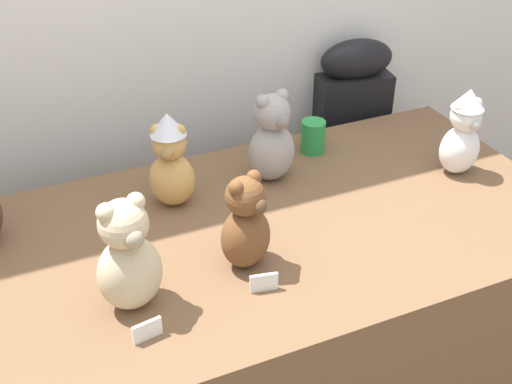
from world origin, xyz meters
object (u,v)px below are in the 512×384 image
Objects in this scene: instrument_case at (348,156)px; teddy_bear_honey at (171,161)px; teddy_bear_chestnut at (246,225)px; teddy_bear_ash at (272,140)px; party_cup_green at (313,136)px; teddy_bear_sand at (128,258)px; display_table at (256,322)px; teddy_bear_snow at (463,133)px.

teddy_bear_honey is at bearing -147.98° from instrument_case.
teddy_bear_honey is 0.35m from teddy_bear_chestnut.
teddy_bear_honey reaches higher than teddy_bear_ash.
instrument_case reaches higher than party_cup_green.
party_cup_green is (0.74, 0.49, -0.09)m from teddy_bear_sand.
teddy_bear_ash is 0.66m from teddy_bear_sand.
teddy_bear_honey reaches higher than teddy_bear_chestnut.
instrument_case is 3.37× the size of teddy_bear_ash.
teddy_bear_sand is at bearing -136.67° from instrument_case.
teddy_bear_sand reaches higher than teddy_bear_ash.
teddy_bear_honey is (-0.17, 0.21, 0.51)m from display_table.
instrument_case is 0.49m from party_cup_green.
teddy_bear_sand is 1.13× the size of teddy_bear_chestnut.
teddy_bear_sand reaches higher than instrument_case.
teddy_bear_chestnut is 2.42× the size of party_cup_green.
display_table is at bearing 32.78° from teddy_bear_chestnut.
teddy_bear_ash is 0.99× the size of teddy_bear_honey.
teddy_bear_sand is (-0.39, -0.16, 0.50)m from display_table.
teddy_bear_chestnut is (-0.79, -0.15, -0.01)m from teddy_bear_snow.
teddy_bear_chestnut is (0.30, 0.03, -0.02)m from teddy_bear_sand.
teddy_bear_snow is 0.90m from teddy_bear_honey.
display_table is 0.89m from instrument_case.
teddy_bear_snow reaches higher than instrument_case.
instrument_case is 3.69× the size of teddy_bear_chestnut.
teddy_bear_honey is at bearing -167.68° from party_cup_green.
instrument_case is 8.95× the size of party_cup_green.
teddy_bear_chestnut is at bearing -5.97° from teddy_bear_sand.
teddy_bear_snow is 2.59× the size of party_cup_green.
teddy_bear_sand is at bearing -95.86° from teddy_bear_honey.
teddy_bear_ash is at bearing 160.41° from teddy_bear_snow.
instrument_case is at bearing 39.81° from party_cup_green.
display_table is 0.66m from teddy_bear_sand.
display_table is at bearing -130.60° from instrument_case.
teddy_bear_snow is at bearing 12.21° from teddy_bear_honey.
instrument_case is at bearing 23.42° from teddy_bear_sand.
display_table is 0.51m from teddy_bear_chestnut.
instrument_case is 0.98m from teddy_bear_honey.
teddy_bear_snow reaches higher than teddy_bear_chestnut.
teddy_bear_sand reaches higher than teddy_bear_snow.
instrument_case is at bearing 41.53° from display_table.
teddy_bear_honey is at bearing 47.91° from teddy_bear_sand.
teddy_bear_snow is (0.05, -0.56, 0.37)m from instrument_case.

